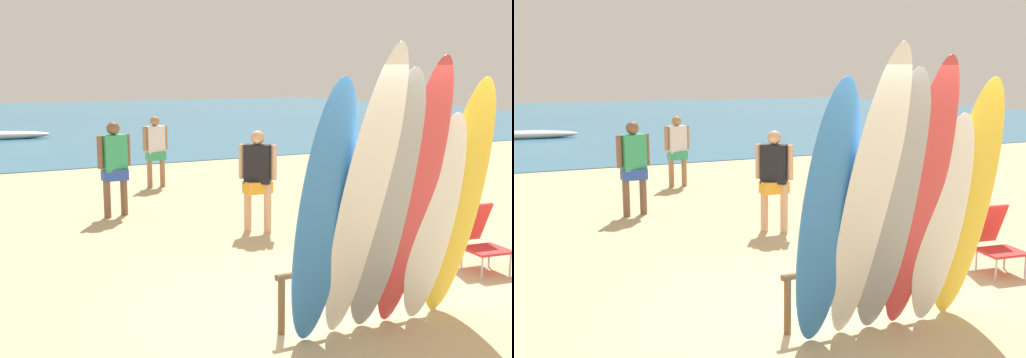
# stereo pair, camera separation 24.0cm
# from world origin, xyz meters

# --- Properties ---
(ground) EXTENTS (60.00, 60.00, 0.00)m
(ground) POSITION_xyz_m (0.00, 14.00, 0.00)
(ground) COLOR tan
(ocean_water) EXTENTS (60.00, 40.00, 0.02)m
(ocean_water) POSITION_xyz_m (0.00, 31.39, 0.01)
(ocean_water) COLOR teal
(ocean_water) RESTS_ON ground
(surfboard_rack) EXTENTS (1.94, 0.07, 0.59)m
(surfboard_rack) POSITION_xyz_m (0.00, 0.00, 0.44)
(surfboard_rack) COLOR brown
(surfboard_rack) RESTS_ON ground
(surfboard_blue_0) EXTENTS (0.52, 0.66, 2.42)m
(surfboard_blue_0) POSITION_xyz_m (-0.79, -0.50, 1.21)
(surfboard_blue_0) COLOR #337AD1
(surfboard_blue_0) RESTS_ON ground
(surfboard_white_1) EXTENTS (0.52, 0.91, 2.69)m
(surfboard_white_1) POSITION_xyz_m (-0.43, -0.59, 1.35)
(surfboard_white_1) COLOR white
(surfboard_white_1) RESTS_ON ground
(surfboard_grey_2) EXTENTS (0.60, 0.84, 2.50)m
(surfboard_grey_2) POSITION_xyz_m (-0.16, -0.54, 1.25)
(surfboard_grey_2) COLOR #999EA3
(surfboard_grey_2) RESTS_ON ground
(surfboard_red_3) EXTENTS (0.54, 0.87, 2.60)m
(surfboard_red_3) POSITION_xyz_m (0.13, -0.56, 1.30)
(surfboard_red_3) COLOR #D13D42
(surfboard_red_3) RESTS_ON ground
(surfboard_white_4) EXTENTS (0.53, 0.65, 2.11)m
(surfboard_white_4) POSITION_xyz_m (0.44, -0.51, 1.05)
(surfboard_white_4) COLOR white
(surfboard_white_4) RESTS_ON ground
(surfboard_yellow_5) EXTENTS (0.59, 0.71, 2.42)m
(surfboard_yellow_5) POSITION_xyz_m (0.77, -0.48, 1.21)
(surfboard_yellow_5) COLOR yellow
(surfboard_yellow_5) RESTS_ON ground
(beachgoer_by_water) EXTENTS (0.48, 0.42, 1.58)m
(beachgoer_by_water) POSITION_xyz_m (0.63, 3.57, 0.91)
(beachgoer_by_water) COLOR tan
(beachgoer_by_water) RESTS_ON ground
(beachgoer_strolling) EXTENTS (0.60, 0.31, 1.63)m
(beachgoer_strolling) POSITION_xyz_m (-1.07, 5.61, 0.94)
(beachgoer_strolling) COLOR brown
(beachgoer_strolling) RESTS_ON ground
(beachgoer_near_rack) EXTENTS (0.57, 0.26, 1.53)m
(beachgoer_near_rack) POSITION_xyz_m (0.41, 8.02, 0.88)
(beachgoer_near_rack) COLOR #9E704C
(beachgoer_near_rack) RESTS_ON ground
(beach_chair_red) EXTENTS (0.69, 0.83, 0.81)m
(beach_chair_red) POSITION_xyz_m (2.24, 2.97, 0.43)
(beach_chair_red) COLOR #B7B7BC
(beach_chair_red) RESTS_ON ground
(beach_chair_blue) EXTENTS (0.58, 0.74, 0.82)m
(beach_chair_blue) POSITION_xyz_m (2.25, 0.66, 0.43)
(beach_chair_blue) COLOR #B7B7BC
(beach_chair_blue) RESTS_ON ground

